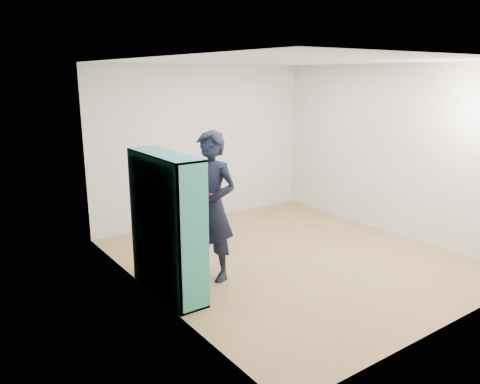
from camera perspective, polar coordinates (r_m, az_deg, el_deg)
floor at (r=6.50m, az=6.12°, el=-7.95°), size 4.50×4.50×0.00m
ceiling at (r=6.03m, az=6.78°, el=15.62°), size 4.50×4.50×0.00m
wall_left at (r=5.05m, az=-10.79°, el=0.91°), size 0.02×4.50×2.60m
wall_right at (r=7.60m, az=17.82°, el=4.86°), size 0.02×4.50×2.60m
wall_back at (r=7.93m, az=-4.50°, el=5.85°), size 4.00×0.02×2.60m
wall_front at (r=4.74m, az=24.81°, el=-1.02°), size 4.00×0.02×2.60m
bookshelf at (r=5.27m, az=-9.09°, el=-4.22°), size 0.35×1.21×1.61m
person at (r=5.58m, az=-3.53°, el=-1.75°), size 0.66×0.78×1.81m
smartphone at (r=5.50m, az=-5.08°, el=-0.75°), size 0.04×0.08×0.12m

